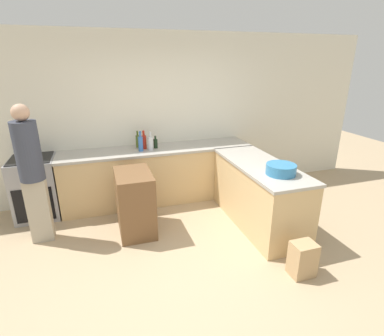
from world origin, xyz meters
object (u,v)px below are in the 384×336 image
range_oven (36,188)px  island_table (135,202)px  olive_oil_bottle (138,141)px  hot_sauce_bottle (144,142)px  water_bottle_blue (141,143)px  vinegar_bottle_clear (151,143)px  mixing_bowl (281,169)px  person_by_range (31,170)px  wine_bottle_dark (156,143)px  paper_bag (303,259)px

range_oven → island_table: 1.62m
olive_oil_bottle → hot_sauce_bottle: (0.08, -0.11, 0.01)m
water_bottle_blue → vinegar_bottle_clear: bearing=5.6°
mixing_bowl → hot_sauce_bottle: (-1.44, 1.66, 0.05)m
person_by_range → wine_bottle_dark: bearing=24.4°
wine_bottle_dark → paper_bag: 2.76m
person_by_range → mixing_bowl: bearing=-16.7°
island_table → person_by_range: (-1.21, 0.15, 0.56)m
hot_sauce_bottle → water_bottle_blue: (-0.07, -0.11, 0.01)m
island_table → paper_bag: 2.20m
island_table → olive_oil_bottle: bearing=78.1°
wine_bottle_dark → range_oven: bearing=-179.4°
hot_sauce_bottle → range_oven: bearing=-178.9°
paper_bag → person_by_range: bearing=150.0°
range_oven → hot_sauce_bottle: 1.75m
wine_bottle_dark → vinegar_bottle_clear: vinegar_bottle_clear is taller
olive_oil_bottle → wine_bottle_dark: size_ratio=1.36×
island_table → water_bottle_blue: water_bottle_blue is taller
range_oven → hot_sauce_bottle: bearing=1.1°
mixing_bowl → water_bottle_blue: 2.16m
water_bottle_blue → paper_bag: (1.39, -2.29, -0.84)m
vinegar_bottle_clear → paper_bag: vinegar_bottle_clear is taller
olive_oil_bottle → paper_bag: 2.99m
range_oven → olive_oil_bottle: bearing=5.2°
island_table → mixing_bowl: 1.97m
range_oven → person_by_range: bearing=-79.1°
olive_oil_bottle → water_bottle_blue: 0.23m
hot_sauce_bottle → person_by_range: bearing=-152.7°
island_table → hot_sauce_bottle: (0.30, 0.93, 0.60)m
water_bottle_blue → person_by_range: (-1.44, -0.66, -0.05)m
island_table → vinegar_bottle_clear: 1.09m
hot_sauce_bottle → water_bottle_blue: bearing=-121.3°
island_table → water_bottle_blue: bearing=74.1°
olive_oil_bottle → paper_bag: olive_oil_bottle is taller
mixing_bowl → olive_oil_bottle: (-1.52, 1.77, 0.04)m
vinegar_bottle_clear → paper_bag: size_ratio=0.74×
water_bottle_blue → person_by_range: bearing=-155.2°
wine_bottle_dark → person_by_range: (-1.69, -0.77, -0.00)m
wine_bottle_dark → person_by_range: person_by_range is taller
range_oven → island_table: (1.35, -0.90, -0.03)m
olive_oil_bottle → hot_sauce_bottle: size_ratio=0.92×
island_table → hot_sauce_bottle: hot_sauce_bottle is taller
hot_sauce_bottle → paper_bag: bearing=-61.3°
mixing_bowl → range_oven: bearing=152.2°
hot_sauce_bottle → vinegar_bottle_clear: size_ratio=1.01×
olive_oil_bottle → person_by_range: person_by_range is taller
island_table → mixing_bowl: bearing=-22.9°
range_oven → wine_bottle_dark: bearing=0.6°
vinegar_bottle_clear → mixing_bowl: bearing=-49.2°
person_by_range → hot_sauce_bottle: bearing=27.3°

